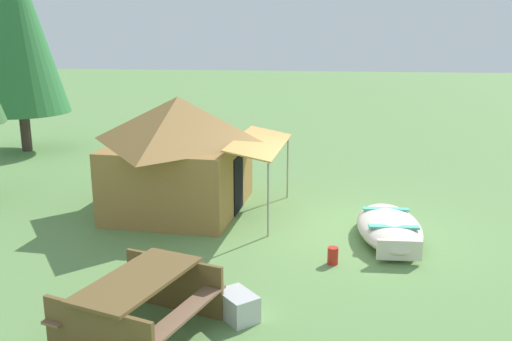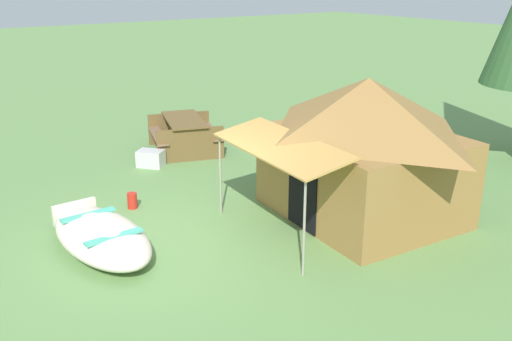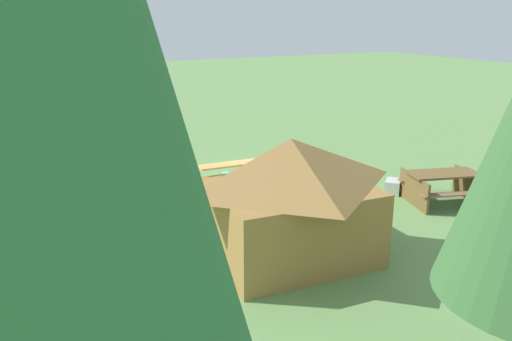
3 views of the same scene
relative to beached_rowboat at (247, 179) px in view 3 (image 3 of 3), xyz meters
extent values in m
plane|color=#648E4D|center=(0.44, 0.83, -0.23)|extent=(80.00, 80.00, 0.00)
ellipsoid|color=beige|center=(0.01, 0.00, -0.01)|extent=(2.52, 1.25, 0.45)
ellipsoid|color=#4F4943|center=(0.01, 0.00, 0.03)|extent=(2.32, 1.10, 0.16)
cube|color=#4AB39D|center=(0.51, 0.02, 0.18)|extent=(0.18, 0.88, 0.04)
cube|color=#4AB39D|center=(-0.48, -0.02, 0.18)|extent=(0.18, 0.88, 0.04)
cube|color=beige|center=(-1.13, -0.05, 0.01)|extent=(0.11, 0.74, 0.34)
cube|color=olive|center=(1.25, 4.24, 0.50)|extent=(3.16, 2.71, 1.47)
pyramid|color=olive|center=(1.25, 4.24, 1.71)|extent=(3.41, 2.92, 0.93)
cube|color=black|center=(1.17, 2.98, 0.38)|extent=(0.76, 0.08, 1.18)
cube|color=tan|center=(1.13, 2.52, 1.29)|extent=(2.75, 1.11, 0.20)
cylinder|color=gray|center=(2.36, 2.04, 0.46)|extent=(0.04, 0.04, 1.40)
cylinder|color=gray|center=(-0.15, 2.22, 0.46)|extent=(0.04, 0.04, 1.40)
cube|color=brown|center=(-3.80, 3.44, 0.54)|extent=(1.92, 1.31, 0.04)
cube|color=brown|center=(-3.99, 2.84, 0.21)|extent=(1.75, 0.78, 0.04)
cube|color=brown|center=(-3.61, 4.04, 0.21)|extent=(1.75, 0.78, 0.04)
cube|color=brown|center=(-4.54, 3.67, 0.14)|extent=(0.51, 1.46, 0.76)
cube|color=brown|center=(-3.06, 3.20, 0.14)|extent=(0.51, 1.46, 0.76)
cube|color=silver|center=(-3.22, 2.29, -0.05)|extent=(0.67, 0.65, 0.36)
cylinder|color=red|center=(-1.26, 1.03, -0.09)|extent=(0.25, 0.25, 0.29)
cone|color=#2F713A|center=(6.32, 10.55, 3.70)|extent=(2.86, 2.86, 5.45)
camera|label=1|loc=(-9.92, 1.19, 3.55)|focal=39.38mm
camera|label=2|loc=(7.79, -2.50, 3.79)|focal=39.85mm
camera|label=3|loc=(6.33, 12.36, 4.43)|focal=36.88mm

